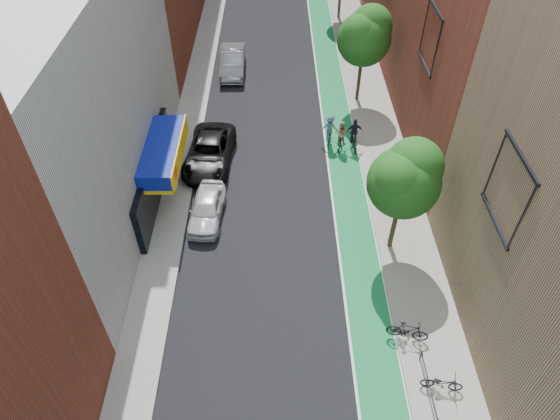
{
  "coord_description": "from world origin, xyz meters",
  "views": [
    {
      "loc": [
        -0.15,
        -7.01,
        19.16
      ],
      "look_at": [
        0.01,
        11.25,
        1.5
      ],
      "focal_mm": 32.0,
      "sensor_mm": 36.0,
      "label": 1
    }
  ],
  "objects_px": {
    "parked_car_white": "(207,208)",
    "parked_car_black": "(209,152)",
    "parked_car_silver": "(232,62)",
    "cyclist_lane_far": "(330,131)",
    "cyclist_lane_near": "(341,137)",
    "cyclist_lane_mid": "(354,137)"
  },
  "relations": [
    {
      "from": "parked_car_white",
      "to": "parked_car_black",
      "type": "relative_size",
      "value": 0.72
    },
    {
      "from": "parked_car_black",
      "to": "parked_car_silver",
      "type": "distance_m",
      "value": 11.3
    },
    {
      "from": "parked_car_white",
      "to": "parked_car_silver",
      "type": "bearing_deg",
      "value": 92.6
    },
    {
      "from": "parked_car_black",
      "to": "cyclist_lane_far",
      "type": "bearing_deg",
      "value": 19.12
    },
    {
      "from": "parked_car_silver",
      "to": "cyclist_lane_far",
      "type": "height_order",
      "value": "cyclist_lane_far"
    },
    {
      "from": "parked_car_white",
      "to": "cyclist_lane_far",
      "type": "height_order",
      "value": "cyclist_lane_far"
    },
    {
      "from": "parked_car_silver",
      "to": "parked_car_black",
      "type": "bearing_deg",
      "value": -94.71
    },
    {
      "from": "parked_car_black",
      "to": "cyclist_lane_far",
      "type": "relative_size",
      "value": 2.76
    },
    {
      "from": "parked_car_black",
      "to": "parked_car_white",
      "type": "bearing_deg",
      "value": -81.6
    },
    {
      "from": "parked_car_silver",
      "to": "cyclist_lane_far",
      "type": "relative_size",
      "value": 2.48
    },
    {
      "from": "cyclist_lane_near",
      "to": "parked_car_black",
      "type": "bearing_deg",
      "value": 23.58
    },
    {
      "from": "parked_car_white",
      "to": "parked_car_black",
      "type": "xyz_separation_m",
      "value": [
        -0.31,
        4.79,
        0.09
      ]
    },
    {
      "from": "parked_car_white",
      "to": "parked_car_black",
      "type": "distance_m",
      "value": 4.8
    },
    {
      "from": "parked_car_black",
      "to": "cyclist_lane_near",
      "type": "relative_size",
      "value": 2.9
    },
    {
      "from": "cyclist_lane_mid",
      "to": "cyclist_lane_far",
      "type": "bearing_deg",
      "value": -20.64
    },
    {
      "from": "parked_car_black",
      "to": "parked_car_silver",
      "type": "height_order",
      "value": "parked_car_silver"
    },
    {
      "from": "parked_car_black",
      "to": "cyclist_lane_mid",
      "type": "distance_m",
      "value": 9.02
    },
    {
      "from": "parked_car_black",
      "to": "cyclist_lane_mid",
      "type": "relative_size",
      "value": 2.77
    },
    {
      "from": "parked_car_black",
      "to": "cyclist_lane_near",
      "type": "xyz_separation_m",
      "value": [
        8.06,
        1.36,
        0.07
      ]
    },
    {
      "from": "cyclist_lane_near",
      "to": "parked_car_silver",
      "type": "bearing_deg",
      "value": -39.53
    },
    {
      "from": "parked_car_white",
      "to": "cyclist_lane_far",
      "type": "bearing_deg",
      "value": 47.45
    },
    {
      "from": "parked_car_white",
      "to": "cyclist_lane_far",
      "type": "distance_m",
      "value": 9.76
    }
  ]
}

